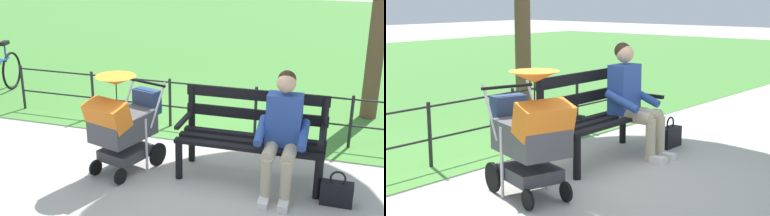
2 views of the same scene
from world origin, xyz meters
The scene contains 6 objects.
ground_plane centered at (0.00, 0.00, 0.00)m, with size 60.00×60.00×0.00m, color #ADA89E.
park_bench centered at (-0.79, -0.12, 0.53)m, with size 1.61×0.62×0.96m.
person_on_bench centered at (-1.15, 0.11, 0.68)m, with size 0.54×0.74×1.28m.
stroller centered at (0.61, 0.23, 0.59)m, with size 0.73×0.98×1.15m.
handbag centered at (-1.74, 0.26, 0.13)m, with size 0.32×0.14×0.37m.
park_fence centered at (0.00, -1.26, 0.41)m, with size 6.12×0.04×0.70m.
Camera 2 is at (4.21, 3.73, 1.77)m, focal length 54.51 mm.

